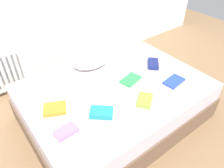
% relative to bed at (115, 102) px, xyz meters
% --- Properties ---
extents(ground_plane, '(8.00, 8.00, 0.00)m').
position_rel_bed_xyz_m(ground_plane, '(0.00, 0.00, -0.25)').
color(ground_plane, '#93704C').
extents(bed, '(2.00, 1.50, 0.50)m').
position_rel_bed_xyz_m(bed, '(0.00, 0.00, 0.00)').
color(bed, brown).
rests_on(bed, ground).
extents(radiator, '(0.49, 0.04, 0.55)m').
position_rel_bed_xyz_m(radiator, '(-0.93, 1.20, 0.12)').
color(radiator, white).
rests_on(radiator, ground).
extents(pillow, '(0.49, 0.35, 0.16)m').
position_rel_bed_xyz_m(pillow, '(0.01, 0.49, 0.33)').
color(pillow, white).
rests_on(pillow, bed).
extents(textbook_white, '(0.24, 0.22, 0.04)m').
position_rel_bed_xyz_m(textbook_white, '(-0.11, -0.20, 0.27)').
color(textbook_white, white).
rests_on(textbook_white, bed).
extents(textbook_blue, '(0.26, 0.18, 0.03)m').
position_rel_bed_xyz_m(textbook_blue, '(0.56, -0.37, 0.27)').
color(textbook_blue, '#2847B7').
rests_on(textbook_blue, bed).
extents(textbook_green, '(0.27, 0.20, 0.02)m').
position_rel_bed_xyz_m(textbook_green, '(0.19, -0.05, 0.26)').
color(textbook_green, green).
rests_on(textbook_green, bed).
extents(textbook_navy, '(0.25, 0.25, 0.05)m').
position_rel_bed_xyz_m(textbook_navy, '(0.63, 0.02, 0.28)').
color(textbook_navy, navy).
rests_on(textbook_navy, bed).
extents(textbook_pink, '(0.20, 0.13, 0.03)m').
position_rel_bed_xyz_m(textbook_pink, '(-0.75, -0.27, 0.27)').
color(textbook_pink, pink).
rests_on(textbook_pink, bed).
extents(textbook_teal, '(0.25, 0.25, 0.05)m').
position_rel_bed_xyz_m(textbook_teal, '(-0.38, -0.28, 0.28)').
color(textbook_teal, teal).
rests_on(textbook_teal, bed).
extents(textbook_orange, '(0.27, 0.25, 0.04)m').
position_rel_bed_xyz_m(textbook_orange, '(-0.70, 0.04, 0.27)').
color(textbook_orange, orange).
rests_on(textbook_orange, bed).
extents(textbook_lime, '(0.25, 0.24, 0.04)m').
position_rel_bed_xyz_m(textbook_lime, '(0.07, -0.40, 0.27)').
color(textbook_lime, '#8CC638').
rests_on(textbook_lime, bed).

